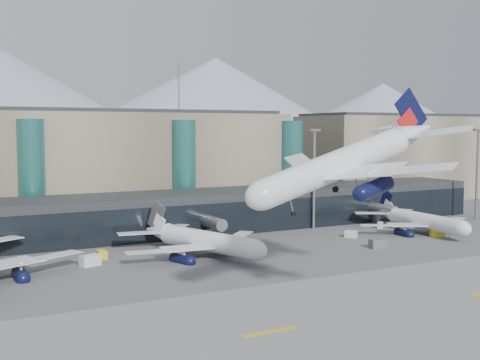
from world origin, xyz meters
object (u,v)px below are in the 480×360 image
Objects in this scene: veh_e at (437,233)px; jet_parked_right at (416,215)px; veh_c at (378,244)px; veh_g at (351,234)px; lightmast_mid at (314,173)px; veh_b at (102,255)px; veh_d at (380,225)px; hero_jet at (353,153)px; jet_parked_mid at (195,234)px; lightmast_right at (477,169)px; veh_a at (90,260)px.

jet_parked_right is at bearing 105.75° from veh_e.
veh_c reaches higher than veh_g.
veh_g is (-18.73, 8.89, -0.07)m from veh_e.
lightmast_mid is 8.80× the size of veh_b.
jet_parked_right is 10.03m from veh_d.
veh_e is (54.18, 36.35, -21.26)m from hero_jet.
jet_parked_right reaches higher than veh_g.
veh_c is at bearing -94.89° from lightmast_mid.
veh_e is at bearing -116.67° from jet_parked_mid.
veh_b is (-107.72, -2.57, -13.58)m from lightmast_right.
lightmast_right is (50.00, -8.00, 0.00)m from lightmast_mid.
jet_parked_right is at bearing -38.13° from lightmast_mid.
jet_parked_mid is 40.59m from veh_g.
veh_d is 0.84× the size of veh_e.
lightmast_mid is 6.96× the size of veh_a.
jet_parked_right is at bearing -91.75° from veh_b.
veh_g is at bearing 158.37° from veh_d.
jet_parked_right is (59.64, 0.01, -0.20)m from jet_parked_mid.
hero_jet is (-84.79, -51.77, 7.72)m from lightmast_right.
veh_e reaches higher than veh_g.
veh_g is (-19.23, 1.10, -3.37)m from jet_parked_right.
jet_parked_mid is 19.00m from veh_b.
hero_jet reaches higher than jet_parked_mid.
veh_g is (61.89, 1.14, -0.23)m from veh_a.
veh_c is (-52.36, -19.63, -13.42)m from lightmast_right.
jet_parked_mid is 13.05× the size of veh_g.
jet_parked_right is (-30.11, -7.61, -10.25)m from lightmast_right.
hero_jet is at bearing -153.04° from veh_b.
veh_g is at bearing -107.60° from jet_parked_mid.
hero_jet is 47.84m from jet_parked_mid.
veh_g is at bearing 90.09° from jet_parked_right.
veh_b is (-17.97, 5.05, -3.53)m from jet_parked_mid.
veh_d is (73.76, 3.56, -0.10)m from veh_b.
veh_d is at bearing -12.42° from veh_a.
lightmast_mid is at bearing 170.91° from lightmast_right.
veh_c is (37.39, -12.00, -3.37)m from jet_parked_mid.
veh_c is at bearing -50.96° from veh_g.
lightmast_right is 112.28m from veh_a.
hero_jet is (-34.79, -59.77, 7.72)m from lightmast_mid.
veh_a is 80.99m from veh_e.
hero_jet is 72.54m from jet_parked_right.
veh_g is (-15.37, -7.50, 0.06)m from veh_d.
lightmast_mid is 64.59m from veh_a.
jet_parked_right is 8.48m from veh_e.
jet_parked_right is at bearing -113.49° from veh_d.
veh_g reaches higher than veh_d.
lightmast_mid is at bearing 56.41° from hero_jet.
hero_jet reaches higher than veh_a.
veh_b is (-57.72, -10.57, -13.58)m from lightmast_mid.
lightmast_right is at bearing -86.67° from veh_b.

